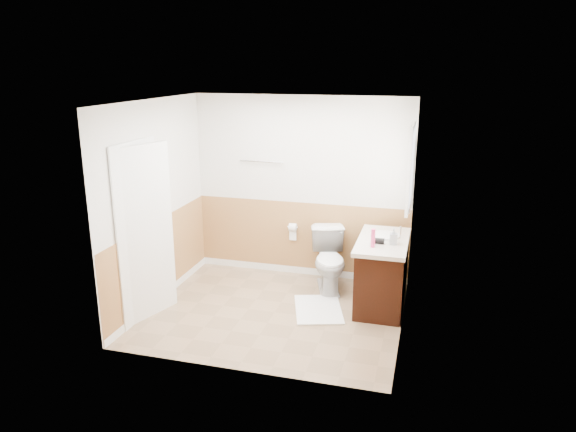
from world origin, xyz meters
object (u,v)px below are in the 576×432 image
(bath_mat, at_px, (318,309))
(lotion_bottle, at_px, (373,238))
(vanity_cabinet, at_px, (382,275))
(toilet, at_px, (330,261))
(soap_dispenser, at_px, (394,236))

(bath_mat, height_order, lotion_bottle, lotion_bottle)
(vanity_cabinet, bearing_deg, lotion_bottle, -108.42)
(toilet, height_order, lotion_bottle, lotion_bottle)
(bath_mat, xyz_separation_m, soap_dispenser, (0.84, 0.24, 0.94))
(lotion_bottle, relative_size, soap_dispenser, 1.15)
(bath_mat, distance_m, vanity_cabinet, 0.89)
(toilet, distance_m, bath_mat, 0.78)
(vanity_cabinet, height_order, soap_dispenser, soap_dispenser)
(bath_mat, xyz_separation_m, vanity_cabinet, (0.72, 0.36, 0.39))
(toilet, xyz_separation_m, soap_dispenser, (0.84, -0.44, 0.55))
(toilet, bearing_deg, bath_mat, -107.04)
(bath_mat, bearing_deg, vanity_cabinet, 26.90)
(vanity_cabinet, xyz_separation_m, lotion_bottle, (-0.10, -0.30, 0.56))
(toilet, height_order, vanity_cabinet, vanity_cabinet)
(lotion_bottle, distance_m, soap_dispenser, 0.28)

